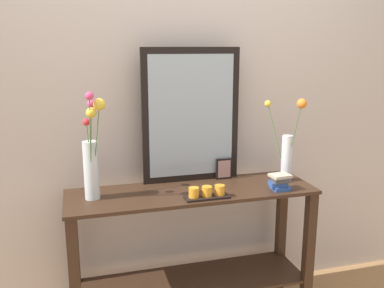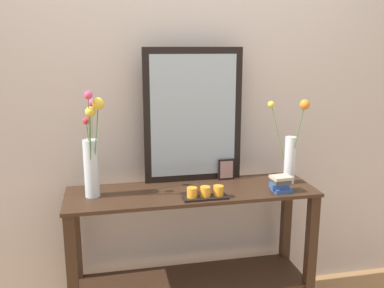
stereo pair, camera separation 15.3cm
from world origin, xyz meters
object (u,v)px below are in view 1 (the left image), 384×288
mirror_leaning (191,116)px  picture_frame_small (224,169)px  vase_right (288,149)px  candle_tray (207,193)px  tall_vase_left (92,157)px  book_stack (280,182)px  console_table (192,240)px

mirror_leaning → picture_frame_small: bearing=-9.1°
picture_frame_small → mirror_leaning: bearing=170.9°
mirror_leaning → vase_right: size_ratio=1.56×
candle_tray → picture_frame_small: bearing=55.3°
tall_vase_left → vase_right: (1.16, 0.00, -0.03)m
tall_vase_left → candle_tray: size_ratio=2.43×
book_stack → picture_frame_small: bearing=130.0°
console_table → picture_frame_small: (0.25, 0.15, 0.38)m
console_table → mirror_leaning: mirror_leaning is taller
console_table → picture_frame_small: size_ratio=10.86×
mirror_leaning → candle_tray: bearing=-90.4°
vase_right → book_stack: (-0.12, -0.14, -0.15)m
tall_vase_left → picture_frame_small: bearing=10.4°
book_stack → candle_tray: bearing=-178.2°
tall_vase_left → candle_tray: 0.65m
vase_right → book_stack: 0.24m
vase_right → book_stack: bearing=-129.7°
mirror_leaning → vase_right: 0.62m
candle_tray → book_stack: bearing=1.8°
vase_right → book_stack: size_ratio=4.24×
candle_tray → book_stack: 0.44m
mirror_leaning → vase_right: mirror_leaning is taller
console_table → candle_tray: size_ratio=5.87×
vase_right → candle_tray: 0.61m
console_table → tall_vase_left: 0.78m
mirror_leaning → candle_tray: 0.50m
console_table → candle_tray: (0.04, -0.15, 0.34)m
vase_right → candle_tray: bearing=-164.5°
mirror_leaning → candle_tray: size_ratio=3.31×
mirror_leaning → book_stack: size_ratio=6.62×
tall_vase_left → book_stack: tall_vase_left is taller
tall_vase_left → mirror_leaning: bearing=16.7°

